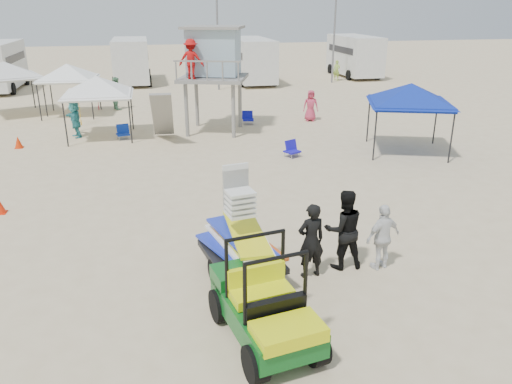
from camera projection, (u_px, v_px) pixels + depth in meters
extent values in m
plane|color=beige|center=(263.00, 305.00, 10.06)|extent=(140.00, 140.00, 0.00)
cube|color=#0D551A|center=(265.00, 314.00, 8.85)|extent=(1.65, 2.66, 0.44)
cube|color=#DFE60C|center=(265.00, 301.00, 8.76)|extent=(1.23, 0.88, 0.24)
cylinder|color=black|center=(244.00, 362.00, 8.01)|extent=(0.38, 0.67, 0.63)
cube|color=black|center=(241.00, 256.00, 10.97)|extent=(1.73, 2.25, 0.13)
cylinder|color=black|center=(215.00, 268.00, 10.93)|extent=(0.31, 0.57, 0.54)
imported|color=black|center=(311.00, 241.00, 10.86)|extent=(0.68, 0.50, 1.73)
imported|color=black|center=(344.00, 229.00, 11.23)|extent=(0.94, 0.75, 1.88)
imported|color=white|center=(383.00, 237.00, 11.23)|extent=(0.99, 0.62, 1.56)
cylinder|color=gray|center=(194.00, 111.00, 22.16)|extent=(0.17, 0.17, 2.43)
cube|color=gray|center=(213.00, 78.00, 22.89)|extent=(3.68, 3.68, 0.16)
cube|color=#92ACBC|center=(212.00, 52.00, 22.75)|extent=(2.73, 2.55, 2.04)
imported|color=#B20F0F|center=(198.00, 60.00, 21.52)|extent=(1.10, 0.63, 1.71)
cylinder|color=black|center=(391.00, 138.00, 18.62)|extent=(0.06, 0.06, 2.03)
pyramid|color=#0E269C|center=(412.00, 83.00, 19.56)|extent=(3.80, 3.80, 0.80)
cube|color=#0E269C|center=(410.00, 103.00, 19.85)|extent=(3.80, 3.80, 0.18)
cylinder|color=black|center=(65.00, 123.00, 20.90)|extent=(0.06, 0.06, 2.00)
pyramid|color=white|center=(96.00, 76.00, 21.75)|extent=(2.83, 2.83, 0.80)
cube|color=white|center=(98.00, 94.00, 22.04)|extent=(2.83, 2.83, 0.18)
pyramid|color=silver|center=(3.00, 61.00, 26.27)|extent=(4.07, 4.07, 0.80)
cube|color=silver|center=(6.00, 77.00, 26.55)|extent=(4.07, 4.07, 0.18)
cylinder|color=black|center=(40.00, 102.00, 25.49)|extent=(0.06, 0.06, 1.99)
pyramid|color=white|center=(66.00, 64.00, 26.33)|extent=(2.98, 2.98, 0.80)
cube|color=white|center=(68.00, 79.00, 26.61)|extent=(2.98, 2.98, 0.18)
imported|color=red|center=(97.00, 96.00, 28.17)|extent=(2.23, 2.26, 1.65)
imported|color=gold|center=(80.00, 109.00, 24.68)|extent=(2.51, 2.50, 1.62)
cone|color=red|center=(18.00, 142.00, 20.96)|extent=(0.34, 0.34, 0.50)
cube|color=#0F2FA3|center=(123.00, 134.00, 22.34)|extent=(0.64, 0.61, 0.06)
cube|color=#0F2FA3|center=(123.00, 129.00, 22.49)|extent=(0.56, 0.29, 0.44)
cylinder|color=#B2B2B7|center=(118.00, 138.00, 22.15)|extent=(0.03, 0.03, 0.20)
cube|color=#1810B5|center=(292.00, 152.00, 19.74)|extent=(0.71, 0.69, 0.06)
cube|color=#1810B5|center=(291.00, 145.00, 19.89)|extent=(0.56, 0.40, 0.44)
cylinder|color=#B2B2B7|center=(288.00, 156.00, 19.56)|extent=(0.03, 0.03, 0.20)
cube|color=#0F12A5|center=(248.00, 120.00, 25.13)|extent=(0.63, 0.60, 0.06)
cube|color=#0F12A5|center=(247.00, 115.00, 25.28)|extent=(0.56, 0.28, 0.44)
cylinder|color=#B2B2B7|center=(245.00, 123.00, 24.95)|extent=(0.03, 0.03, 0.20)
cube|color=silver|center=(131.00, 60.00, 37.65)|extent=(2.50, 6.50, 3.00)
cube|color=black|center=(131.00, 53.00, 37.49)|extent=(2.54, 5.20, 0.50)
cylinder|color=black|center=(115.00, 82.00, 35.98)|extent=(0.25, 0.80, 0.80)
cube|color=silver|center=(252.00, 59.00, 38.06)|extent=(2.50, 7.00, 3.00)
cube|color=black|center=(252.00, 53.00, 37.90)|extent=(2.54, 5.60, 0.50)
cylinder|color=black|center=(241.00, 82.00, 36.24)|extent=(0.25, 0.80, 0.80)
cube|color=silver|center=(354.00, 55.00, 41.21)|extent=(2.50, 6.60, 3.00)
cube|color=black|center=(355.00, 49.00, 41.05)|extent=(2.54, 5.28, 0.50)
cylinder|color=black|center=(349.00, 75.00, 39.51)|extent=(0.25, 0.80, 0.80)
cylinder|color=slate|center=(217.00, 30.00, 33.93)|extent=(0.14, 0.14, 8.00)
cylinder|color=slate|center=(335.00, 28.00, 37.08)|extent=(0.14, 0.14, 8.00)
imported|color=#C13754|center=(311.00, 106.00, 25.65)|extent=(0.86, 0.65, 1.58)
imported|color=#508661|center=(117.00, 93.00, 28.47)|extent=(0.95, 1.06, 1.82)
imported|color=teal|center=(75.00, 119.00, 22.50)|extent=(0.99, 1.61, 1.66)
imported|color=#99BF47|center=(337.00, 70.00, 39.33)|extent=(0.66, 0.66, 1.55)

